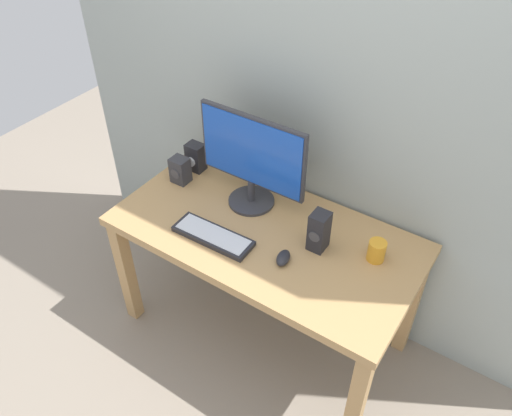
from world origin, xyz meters
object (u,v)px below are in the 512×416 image
at_px(monitor, 252,158).
at_px(coffee_mug, 377,251).
at_px(mouse, 283,258).
at_px(speaker_right, 319,231).
at_px(keyboard_primary, 213,236).
at_px(speaker_left, 180,170).
at_px(desk, 265,246).
at_px(audio_controller, 196,157).

distance_m(monitor, coffee_mug, 0.71).
bearing_deg(monitor, mouse, -37.79).
distance_m(speaker_right, coffee_mug, 0.27).
height_order(keyboard_primary, coffee_mug, coffee_mug).
xyz_separation_m(monitor, keyboard_primary, (-0.00, -0.32, -0.25)).
distance_m(speaker_left, coffee_mug, 1.09).
xyz_separation_m(speaker_right, coffee_mug, (0.25, 0.08, -0.05)).
bearing_deg(speaker_right, coffee_mug, 17.15).
height_order(speaker_right, speaker_left, speaker_right).
xyz_separation_m(monitor, speaker_left, (-0.41, -0.07, -0.19)).
relative_size(desk, keyboard_primary, 3.69).
relative_size(monitor, speaker_right, 2.88).
xyz_separation_m(keyboard_primary, speaker_right, (0.43, 0.22, 0.09)).
height_order(monitor, speaker_left, monitor).
relative_size(speaker_left, coffee_mug, 1.40).
bearing_deg(speaker_right, monitor, 166.06).
bearing_deg(keyboard_primary, desk, 44.18).
bearing_deg(speaker_right, keyboard_primary, -153.35).
height_order(desk, speaker_right, speaker_right).
distance_m(mouse, speaker_left, 0.78).
bearing_deg(desk, keyboard_primary, -135.82).
bearing_deg(audio_controller, coffee_mug, -4.68).
relative_size(monitor, audio_controller, 3.62).
height_order(desk, keyboard_primary, keyboard_primary).
relative_size(monitor, keyboard_primary, 1.44).
bearing_deg(speaker_left, audio_controller, 90.22).
height_order(desk, monitor, monitor).
distance_m(desk, mouse, 0.24).
bearing_deg(coffee_mug, speaker_right, -162.85).
bearing_deg(monitor, coffee_mug, -2.51).
distance_m(monitor, keyboard_primary, 0.41).
distance_m(speaker_left, audio_controller, 0.13).
height_order(monitor, keyboard_primary, monitor).
bearing_deg(desk, monitor, 139.39).
xyz_separation_m(desk, speaker_right, (0.25, 0.04, 0.20)).
relative_size(desk, monitor, 2.56).
relative_size(speaker_left, audio_controller, 0.90).
xyz_separation_m(desk, coffee_mug, (0.50, 0.12, 0.15)).
bearing_deg(keyboard_primary, coffee_mug, 23.32).
bearing_deg(speaker_left, monitor, 9.83).
distance_m(keyboard_primary, coffee_mug, 0.74).
xyz_separation_m(mouse, speaker_right, (0.08, 0.16, 0.08)).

